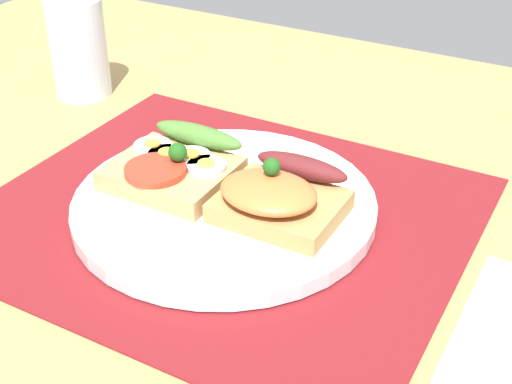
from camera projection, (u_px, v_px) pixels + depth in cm
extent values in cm
cube|color=tan|center=(225.00, 230.00, 60.82)|extent=(120.00, 90.00, 3.20)
cube|color=maroon|center=(225.00, 213.00, 59.90)|extent=(39.29, 34.32, 0.30)
cylinder|color=white|center=(224.00, 205.00, 59.46)|extent=(25.22, 25.22, 1.34)
cube|color=tan|center=(169.00, 176.00, 60.46)|extent=(10.05, 8.50, 1.75)
cylinder|color=red|center=(156.00, 170.00, 58.94)|extent=(5.17, 5.17, 0.60)
ellipsoid|color=#4A7D31|center=(198.00, 135.00, 62.98)|extent=(8.84, 2.20, 1.80)
sphere|color=#1E5919|center=(175.00, 154.00, 58.95)|extent=(1.60, 1.60, 1.60)
cylinder|color=white|center=(153.00, 147.00, 62.54)|extent=(3.31, 3.31, 0.50)
cylinder|color=yellow|center=(152.00, 143.00, 62.37)|extent=(1.49, 1.49, 0.16)
cylinder|color=white|center=(167.00, 155.00, 61.21)|extent=(3.31, 3.31, 0.50)
cylinder|color=yellow|center=(167.00, 152.00, 61.04)|extent=(1.49, 1.49, 0.16)
cylinder|color=white|center=(191.00, 157.00, 60.93)|extent=(3.31, 3.31, 0.50)
cylinder|color=yellow|center=(191.00, 154.00, 60.76)|extent=(1.49, 1.49, 0.16)
cylinder|color=white|center=(207.00, 167.00, 59.55)|extent=(3.31, 3.31, 0.50)
cylinder|color=yellow|center=(206.00, 163.00, 59.38)|extent=(1.49, 1.49, 0.16)
cube|color=#B0884D|center=(277.00, 209.00, 56.18)|extent=(9.54, 7.77, 1.62)
ellipsoid|color=orange|center=(268.00, 192.00, 55.07)|extent=(7.82, 6.22, 1.89)
ellipsoid|color=maroon|center=(302.00, 167.00, 58.46)|extent=(8.11, 2.20, 1.80)
sphere|color=#1E5919|center=(272.00, 166.00, 55.16)|extent=(1.40, 1.40, 1.40)
cylinder|color=silver|center=(79.00, 48.00, 78.24)|extent=(6.20, 6.20, 10.81)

